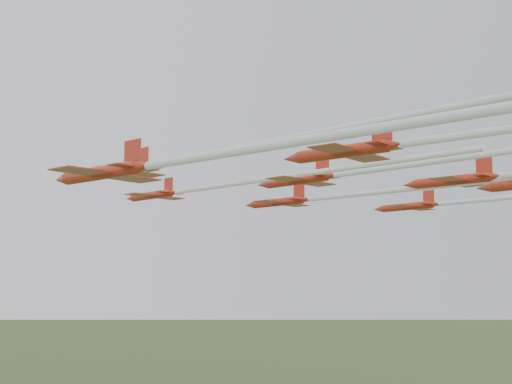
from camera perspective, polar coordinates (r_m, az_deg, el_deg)
jet_lead at (r=92.21m, az=-3.18°, el=0.46°), size 14.91×55.69×2.69m
jet_row2_left at (r=70.39m, az=-2.80°, el=3.23°), size 16.08×63.17×2.71m
jet_row2_right at (r=98.37m, az=6.29°, el=-0.36°), size 15.12×48.26×2.87m
jet_row3_left at (r=54.07m, az=-5.00°, el=2.72°), size 17.56×51.07×2.95m
jet_row3_mid at (r=79.92m, az=9.09°, el=1.74°), size 13.69×50.68×2.93m
jet_row3_right at (r=103.14m, az=16.23°, el=-0.75°), size 11.88×43.97×2.64m
jet_row4_left at (r=57.92m, az=19.10°, el=4.70°), size 20.74×57.62×2.87m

